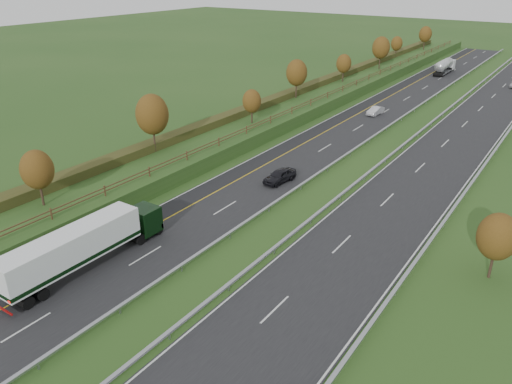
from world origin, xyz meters
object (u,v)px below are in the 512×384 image
car_dark_near (280,176)px  car_silver_mid (375,111)px  car_small_far (449,64)px  road_tanker (445,66)px  box_lorry (83,245)px

car_dark_near → car_silver_mid: (-1.89, 35.60, -0.11)m
car_dark_near → car_silver_mid: size_ratio=1.11×
car_dark_near → car_silver_mid: 35.65m
car_dark_near → car_small_far: 90.42m
car_silver_mid → car_small_far: bearing=96.4°
car_dark_near → car_small_far: (-3.49, 90.35, -0.08)m
road_tanker → car_dark_near: (2.15, -80.93, -1.00)m
car_dark_near → car_small_far: car_dark_near is taller
road_tanker → car_small_far: bearing=98.1°
road_tanker → car_dark_near: size_ratio=2.33×
car_dark_near → road_tanker: bearing=99.5°
car_silver_mid → car_small_far: (-1.60, 54.74, 0.02)m
box_lorry → car_dark_near: size_ratio=3.38×
box_lorry → car_small_far: size_ratio=3.20×
box_lorry → road_tanker: 106.80m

